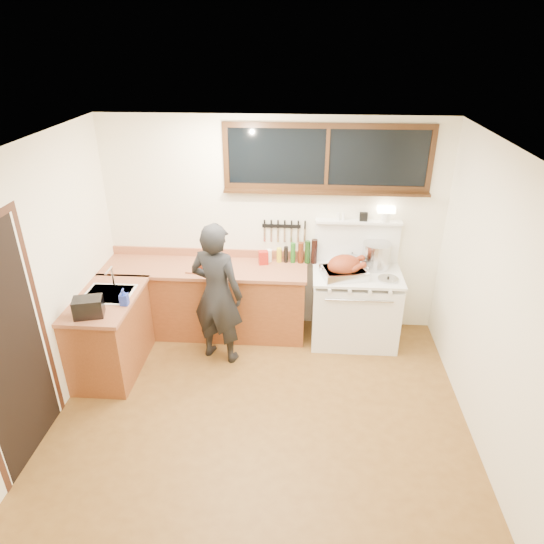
# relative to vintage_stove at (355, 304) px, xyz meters

# --- Properties ---
(ground_plane) EXTENTS (4.00, 3.50, 0.02)m
(ground_plane) POSITION_rel_vintage_stove_xyz_m (-1.00, -1.41, -0.48)
(ground_plane) COLOR brown
(room_shell) EXTENTS (4.10, 3.60, 2.65)m
(room_shell) POSITION_rel_vintage_stove_xyz_m (-1.00, -1.41, 1.18)
(room_shell) COLOR white
(room_shell) RESTS_ON ground
(counter_back) EXTENTS (2.44, 0.64, 1.00)m
(counter_back) POSITION_rel_vintage_stove_xyz_m (-1.80, 0.04, -0.01)
(counter_back) COLOR brown
(counter_back) RESTS_ON ground
(counter_left) EXTENTS (0.64, 1.09, 0.90)m
(counter_left) POSITION_rel_vintage_stove_xyz_m (-2.70, -0.79, -0.02)
(counter_left) COLOR brown
(counter_left) RESTS_ON ground
(sink_unit) EXTENTS (0.50, 0.45, 0.37)m
(sink_unit) POSITION_rel_vintage_stove_xyz_m (-2.68, -0.71, 0.38)
(sink_unit) COLOR white
(sink_unit) RESTS_ON counter_left
(vintage_stove) EXTENTS (1.02, 0.74, 1.61)m
(vintage_stove) POSITION_rel_vintage_stove_xyz_m (0.00, 0.00, 0.00)
(vintage_stove) COLOR white
(vintage_stove) RESTS_ON ground
(back_window) EXTENTS (2.32, 0.13, 0.77)m
(back_window) POSITION_rel_vintage_stove_xyz_m (-0.40, 0.31, 1.60)
(back_window) COLOR black
(back_window) RESTS_ON room_shell
(left_doorway) EXTENTS (0.02, 1.04, 2.17)m
(left_doorway) POSITION_rel_vintage_stove_xyz_m (-2.99, -1.96, 0.62)
(left_doorway) COLOR black
(left_doorway) RESTS_ON ground
(knife_strip) EXTENTS (0.52, 0.03, 0.28)m
(knife_strip) POSITION_rel_vintage_stove_xyz_m (-0.88, 0.32, 0.84)
(knife_strip) COLOR black
(knife_strip) RESTS_ON room_shell
(man) EXTENTS (0.69, 0.56, 1.65)m
(man) POSITION_rel_vintage_stove_xyz_m (-1.56, -0.49, 0.36)
(man) COLOR black
(man) RESTS_ON ground
(soap_bottle) EXTENTS (0.08, 0.09, 0.18)m
(soap_bottle) POSITION_rel_vintage_stove_xyz_m (-2.43, -0.91, 0.52)
(soap_bottle) COLOR #2138A9
(soap_bottle) RESTS_ON counter_left
(toaster) EXTENTS (0.32, 0.26, 0.19)m
(toaster) POSITION_rel_vintage_stove_xyz_m (-2.70, -1.14, 0.53)
(toaster) COLOR black
(toaster) RESTS_ON counter_left
(cutting_board) EXTENTS (0.39, 0.31, 0.13)m
(cutting_board) POSITION_rel_vintage_stove_xyz_m (-1.78, -0.05, 0.48)
(cutting_board) COLOR #A46041
(cutting_board) RESTS_ON counter_back
(roast_turkey) EXTENTS (0.56, 0.47, 0.26)m
(roast_turkey) POSITION_rel_vintage_stove_xyz_m (-0.16, -0.12, 0.54)
(roast_turkey) COLOR silver
(roast_turkey) RESTS_ON vintage_stove
(stockpot) EXTENTS (0.34, 0.34, 0.31)m
(stockpot) POSITION_rel_vintage_stove_xyz_m (0.22, 0.15, 0.58)
(stockpot) COLOR silver
(stockpot) RESTS_ON vintage_stove
(saucepan) EXTENTS (0.19, 0.30, 0.13)m
(saucepan) POSITION_rel_vintage_stove_xyz_m (-0.06, 0.16, 0.50)
(saucepan) COLOR silver
(saucepan) RESTS_ON vintage_stove
(pot_lid) EXTENTS (0.24, 0.24, 0.04)m
(pot_lid) POSITION_rel_vintage_stove_xyz_m (0.33, -0.17, 0.44)
(pot_lid) COLOR silver
(pot_lid) RESTS_ON vintage_stove
(coffee_tin) EXTENTS (0.13, 0.11, 0.16)m
(coffee_tin) POSITION_rel_vintage_stove_xyz_m (-1.10, 0.15, 0.51)
(coffee_tin) COLOR #9D1A11
(coffee_tin) RESTS_ON counter_back
(pitcher) EXTENTS (0.09, 0.09, 0.15)m
(pitcher) POSITION_rel_vintage_stove_xyz_m (-1.05, 0.23, 0.51)
(pitcher) COLOR white
(pitcher) RESTS_ON counter_back
(bottle_cluster) EXTENTS (0.48, 0.07, 0.30)m
(bottle_cluster) POSITION_rel_vintage_stove_xyz_m (-0.66, 0.22, 0.56)
(bottle_cluster) COLOR black
(bottle_cluster) RESTS_ON counter_back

